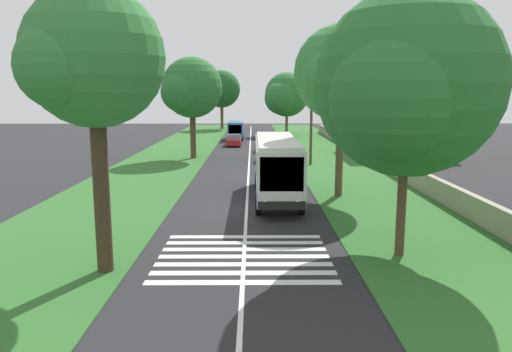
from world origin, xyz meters
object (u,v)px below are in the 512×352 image
object	(u,v)px
trailing_car_1	(265,146)
roadside_tree_right_1	(401,89)
roadside_tree_right_2	(285,96)
roadside_tree_right_0	(339,76)
trailing_minibus_0	(236,129)
roadside_tree_left_2	(220,90)
roadside_building	(403,121)
coach_bus	(277,164)
trailing_car_2	(234,140)
roadside_tree_left_1	(190,89)
roadside_tree_left_0	(92,62)
utility_pole	(311,124)
trailing_car_0	(268,155)

from	to	relation	value
trailing_car_1	roadside_tree_right_1	size ratio (longest dim) A/B	0.42
roadside_tree_right_2	roadside_tree_right_0	bearing A→B (deg)	-179.78
trailing_minibus_0	roadside_tree_right_1	world-z (taller)	roadside_tree_right_1
roadside_tree_left_2	roadside_building	world-z (taller)	roadside_tree_left_2
roadside_tree_left_2	roadside_tree_right_2	size ratio (longest dim) A/B	1.09
coach_bus	roadside_building	world-z (taller)	roadside_building
trailing_car_2	roadside_tree_left_1	world-z (taller)	roadside_tree_left_1
roadside_tree_right_2	roadside_tree_left_1	bearing A→B (deg)	158.56
roadside_tree_right_1	roadside_building	world-z (taller)	roadside_tree_right_1
trailing_car_1	roadside_tree_left_0	world-z (taller)	roadside_tree_left_0
roadside_tree_left_0	roadside_building	bearing A→B (deg)	-31.07
roadside_tree_right_2	utility_pole	world-z (taller)	roadside_tree_right_2
trailing_car_2	roadside_tree_right_2	world-z (taller)	roadside_tree_right_2
roadside_tree_left_1	roadside_building	distance (m)	23.45
trailing_car_0	roadside_building	world-z (taller)	roadside_building
trailing_car_0	roadside_building	bearing A→B (deg)	-63.80
trailing_car_1	roadside_tree_right_0	world-z (taller)	roadside_tree_right_0
coach_bus	roadside_tree_left_1	world-z (taller)	roadside_tree_left_1
roadside_tree_left_1	roadside_tree_right_0	size ratio (longest dim) A/B	0.94
roadside_tree_left_0	roadside_tree_left_2	world-z (taller)	roadside_tree_left_2
roadside_tree_left_1	roadside_tree_right_2	xyz separation A→B (m)	(28.62, -11.24, -0.76)
roadside_tree_left_2	roadside_tree_right_0	xyz separation A→B (m)	(-59.17, -11.18, 0.40)
roadside_building	coach_bus	bearing A→B (deg)	148.06
trailing_car_1	roadside_building	size ratio (longest dim) A/B	0.44
roadside_tree_left_0	roadside_tree_left_2	xyz separation A→B (m)	(72.40, 0.43, -0.38)
roadside_tree_left_2	roadside_building	xyz separation A→B (m)	(-35.94, -22.40, -3.64)
coach_bus	trailing_car_0	distance (m)	16.82
coach_bus	utility_pole	bearing A→B (deg)	-14.80
roadside_tree_left_0	roadside_tree_right_2	xyz separation A→B (m)	(60.00, -10.57, -1.38)
trailing_car_2	trailing_car_0	bearing A→B (deg)	-164.97
roadside_tree_right_0	roadside_tree_right_1	distance (m)	11.43
coach_bus	trailing_car_1	bearing A→B (deg)	0.11
roadside_tree_left_0	trailing_minibus_0	bearing A→B (deg)	-3.40
coach_bus	roadside_tree_right_0	size ratio (longest dim) A/B	1.06
roadside_tree_right_2	utility_pole	bearing A→B (deg)	-179.76
trailing_car_0	roadside_tree_right_0	distance (m)	17.65
roadside_tree_left_2	trailing_car_2	bearing A→B (deg)	-173.10
roadside_tree_left_0	roadside_tree_right_0	distance (m)	17.05
trailing_car_0	trailing_car_2	world-z (taller)	same
trailing_car_1	utility_pole	distance (m)	11.63
trailing_car_1	utility_pole	bearing A→B (deg)	-159.96
roadside_tree_right_1	roadside_tree_right_2	xyz separation A→B (m)	(58.15, 0.60, -0.49)
roadside_tree_left_1	roadside_tree_left_0	bearing A→B (deg)	-178.78
trailing_minibus_0	utility_pole	world-z (taller)	utility_pole
trailing_car_2	roadside_tree_right_1	world-z (taller)	roadside_tree_right_1
trailing_minibus_0	roadside_tree_left_1	distance (m)	21.12
trailing_car_2	roadside_tree_right_0	world-z (taller)	roadside_tree_right_0
utility_pole	roadside_tree_right_2	bearing A→B (deg)	0.24
trailing_minibus_0	utility_pole	xyz separation A→B (m)	(-24.79, -7.65, 2.18)
coach_bus	trailing_car_1	size ratio (longest dim) A/B	2.60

